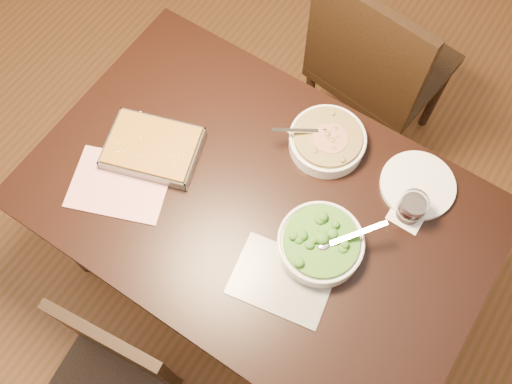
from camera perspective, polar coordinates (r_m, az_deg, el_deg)
The scene contains 12 objects.
ground at distance 2.44m, azimuth 0.21°, elevation -8.00°, with size 4.00×4.00×0.00m, color #3F2B12.
table at distance 1.82m, azimuth 0.28°, elevation -2.20°, with size 1.40×0.90×0.75m.
magazine_a at distance 1.81m, azimuth -13.48°, elevation 0.74°, with size 0.29×0.22×0.01m, color #C4384F.
magazine_b at distance 1.65m, azimuth 2.61°, elevation -8.78°, with size 0.28×0.20×0.00m, color #25262D.
coaster at distance 1.78m, azimuth 14.94°, elevation -2.11°, with size 0.10×0.10×0.00m, color white.
stew_bowl at distance 1.81m, azimuth 7.14°, elevation 5.15°, with size 0.24×0.24×0.09m.
broccoli_bowl at distance 1.66m, azimuth 6.46°, elevation -5.14°, with size 0.25×0.25×0.10m.
baking_dish at distance 1.82m, azimuth -10.28°, elevation 4.33°, with size 0.34×0.29×0.05m.
wine_tumbler at distance 1.73m, azimuth 15.33°, elevation -1.48°, with size 0.08×0.08×0.09m.
dinner_plate at distance 1.82m, azimuth 15.86°, elevation 0.68°, with size 0.23×0.23×0.02m, color white.
chair_near at distance 1.96m, azimuth -14.42°, elevation -18.05°, with size 0.42×0.42×0.81m.
chair_far at distance 2.28m, azimuth 11.75°, elevation 12.12°, with size 0.52×0.52×0.99m.
Camera 1 is at (0.37, -0.58, 2.34)m, focal length 40.00 mm.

